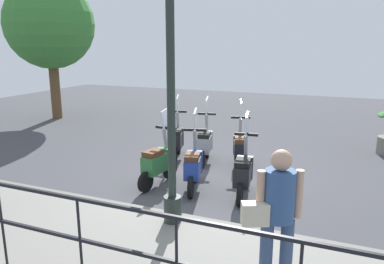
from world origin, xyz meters
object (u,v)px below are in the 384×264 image
pedestrian_with_bag (277,211)px  scooter_far_0 (240,148)px  scooter_far_2 (177,140)px  scooter_far_1 (205,143)px  scooter_near_0 (243,172)px  lamp_post_near (171,106)px  tree_large (50,25)px  scooter_near_1 (193,166)px  scooter_near_2 (158,162)px

pedestrian_with_bag → scooter_far_0: pedestrian_with_bag is taller
scooter_far_0 → pedestrian_with_bag: bearing=-177.7°
scooter_far_2 → scooter_far_1: bearing=-109.2°
scooter_far_2 → pedestrian_with_bag: bearing=-161.4°
pedestrian_with_bag → scooter_near_0: (2.68, 1.04, -0.60)m
lamp_post_near → tree_large: bearing=51.2°
scooter_far_0 → scooter_far_2: (0.14, 1.64, 0.00)m
scooter_far_0 → scooter_far_1: size_ratio=1.00×
scooter_near_0 → scooter_far_0: (1.54, 0.48, 0.00)m
lamp_post_near → scooter_far_1: size_ratio=2.61×
scooter_near_1 → scooter_near_2: same height
scooter_near_2 → scooter_far_1: same height
pedestrian_with_bag → scooter_far_2: (4.37, 3.16, -0.60)m
lamp_post_near → tree_large: tree_large is taller
lamp_post_near → tree_large: size_ratio=0.80×
tree_large → scooter_near_0: 10.05m
scooter_near_0 → scooter_near_2: bearing=85.1°
scooter_near_1 → scooter_far_2: bearing=18.5°
scooter_far_2 → scooter_far_0: bearing=-112.3°
tree_large → scooter_far_2: 7.55m
scooter_near_0 → scooter_far_0: bearing=9.4°
pedestrian_with_bag → scooter_far_2: bearing=10.9°
scooter_near_0 → scooter_far_0: 1.62m
lamp_post_near → scooter_far_0: bearing=-3.3°
scooter_near_0 → scooter_far_2: same height
lamp_post_near → tree_large: 10.09m
tree_large → scooter_far_1: bearing=-112.6°
pedestrian_with_bag → scooter_near_1: bearing=12.3°
scooter_near_2 → scooter_far_1: bearing=-2.7°
tree_large → scooter_near_0: size_ratio=3.27×
scooter_near_2 → tree_large: bearing=63.7°
tree_large → scooter_far_2: size_ratio=3.27×
tree_large → scooter_far_2: bearing=-114.8°
scooter_far_1 → scooter_far_2: bearing=75.6°
lamp_post_near → pedestrian_with_bag: 2.16m
lamp_post_near → scooter_near_2: bearing=34.0°
scooter_near_2 → scooter_far_0: (1.63, -1.24, 0.00)m
scooter_far_1 → scooter_near_0: bearing=-153.1°
pedestrian_with_bag → scooter_near_1: pedestrian_with_bag is taller
scooter_near_0 → scooter_near_1: 0.98m
scooter_near_2 → scooter_far_2: (1.77, 0.40, 0.00)m
scooter_near_1 → scooter_far_1: bearing=-2.3°
scooter_far_0 → scooter_far_2: same height
lamp_post_near → scooter_near_0: bearing=-21.8°
lamp_post_near → scooter_near_1: bearing=11.2°
lamp_post_near → scooter_near_0: 2.29m
lamp_post_near → scooter_far_2: 3.91m
pedestrian_with_bag → scooter_near_2: (2.60, 2.76, -0.60)m
pedestrian_with_bag → scooter_near_1: (2.66, 2.02, -0.60)m
lamp_post_near → scooter_near_2: size_ratio=2.61×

